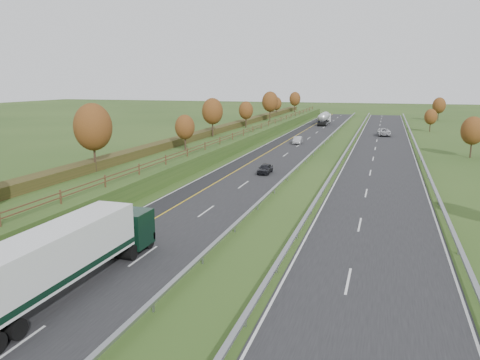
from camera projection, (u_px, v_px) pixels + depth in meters
The scene contains 19 objects.
ground at pixel (323, 161), 71.74m from camera, with size 400.00×400.00×0.00m, color #2B4518.
near_carriageway at pixel (280, 154), 78.74m from camera, with size 10.50×200.00×0.04m, color black.
far_carriageway at pixel (382, 158), 73.93m from camera, with size 10.50×200.00×0.04m, color black.
hard_shoulder at pixel (258, 153), 79.83m from camera, with size 3.00×200.00×0.04m, color black.
lane_markings at pixel (317, 155), 76.75m from camera, with size 26.75×200.00×0.01m.
embankment_left at pixel (207, 145), 82.33m from camera, with size 12.00×200.00×2.00m, color #2B4518.
hedge_left at pixel (197, 136), 82.59m from camera, with size 2.20×180.00×1.10m, color #303314.
fence_left at pixel (231, 136), 80.27m from camera, with size 0.12×189.06×1.20m.
median_barrier_near at pixel (313, 152), 76.95m from camera, with size 0.32×200.00×0.71m.
median_barrier_far at pixel (345, 153), 75.47m from camera, with size 0.32×200.00×0.71m.
outer_barrier_far at pixel (421, 156), 72.11m from camera, with size 0.32×200.00×0.71m.
trees_left at pixel (202, 115), 77.96m from camera, with size 6.64×164.30×7.66m.
trees_far at pixel (452, 119), 96.45m from camera, with size 8.45×118.60×7.12m.
box_lorry at pixel (65, 255), 26.47m from camera, with size 2.58×16.28×4.06m.
road_tanker at pixel (324, 118), 130.24m from camera, with size 2.40×11.22×3.46m.
car_dark_near at pixel (265, 169), 61.60m from camera, with size 1.53×3.80×1.29m, color black.
car_silver_mid at pixel (298, 140), 90.94m from camera, with size 1.49×4.28×1.41m, color #97989C.
car_small_far at pixel (322, 119), 140.17m from camera, with size 2.03×5.00×1.45m, color #152142.
car_oncoming at pixel (384, 132), 104.18m from camera, with size 2.74×5.95×1.65m, color silver.
Camera 1 is at (16.88, -16.39, 12.00)m, focal length 35.00 mm.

